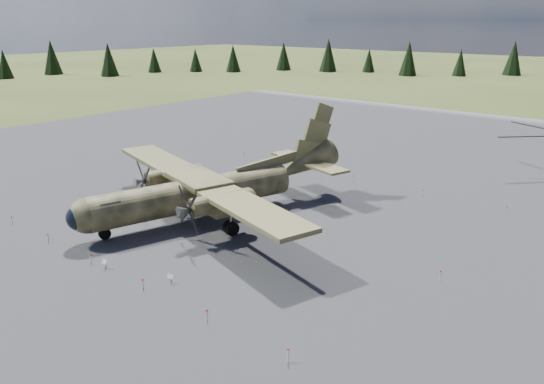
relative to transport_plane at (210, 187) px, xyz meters
The scene contains 7 objects.
ground 5.38m from the transport_plane, 13.59° to the left, with size 500.00×500.00×0.00m, color #535827.
apron 12.27m from the transport_plane, 68.10° to the left, with size 120.00×120.00×0.04m, color slate.
transport_plane is the anchor object (origin of this frame).
info_placard_left 12.52m from the transport_plane, 81.72° to the right, with size 0.48×0.26×0.72m.
info_placard_right 13.01m from the transport_plane, 56.34° to the right, with size 0.47×0.30×0.68m.
barrier_fence 4.72m from the transport_plane, 14.06° to the left, with size 33.12×29.62×0.85m.
treeline 4.23m from the transport_plane, 55.49° to the left, with size 304.18×297.79×10.91m.
Camera 1 is at (28.19, -32.02, 16.89)m, focal length 35.00 mm.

